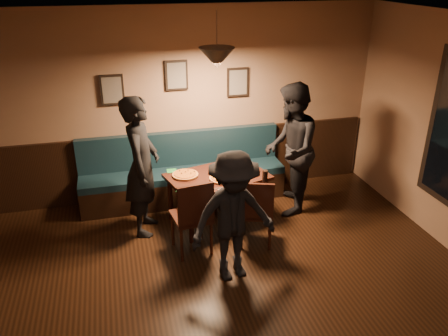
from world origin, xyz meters
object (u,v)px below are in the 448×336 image
Objects in this scene: chair_near_left at (191,215)px; diner_left at (142,167)px; diner_front at (233,217)px; booth_bench at (183,170)px; tabasco_bottle at (257,167)px; soda_glass at (265,176)px; diner_right at (290,150)px; chair_near_right at (257,210)px; dining_table at (218,198)px.

diner_left is at bearing 120.98° from chair_near_left.
diner_front is (0.36, -0.62, 0.27)m from chair_near_left.
diner_front reaches higher than chair_near_left.
booth_bench reaches higher than tabasco_bottle.
chair_near_left is 0.76m from diner_front.
soda_glass is 1.23× the size of tabasco_bottle.
tabasco_bottle is at bearing 22.16° from chair_near_left.
diner_right is at bearing 38.98° from diner_front.
chair_near_right is 0.50× the size of diner_left.
diner_right is 12.12× the size of soda_glass.
booth_bench is 1.18m from tabasco_bottle.
chair_near_right is (0.35, -0.65, 0.12)m from dining_table.
dining_table is at bearing -62.61° from booth_bench.
dining_table is at bearing -63.51° from diner_right.
diner_left reaches higher than booth_bench.
diner_left is at bearing -132.72° from booth_bench.
soda_glass is at bearing 7.71° from chair_near_left.
booth_bench is 1.96× the size of diner_front.
dining_table is at bearing 75.51° from diner_front.
diner_front is (0.24, -1.93, 0.27)m from booth_bench.
tabasco_bottle reaches higher than dining_table.
chair_near_right is 0.81m from diner_front.
dining_table is 1.15m from diner_left.
diner_left is 1.53m from diner_front.
tabasco_bottle is at bearing 90.59° from soda_glass.
chair_near_left is 0.65× the size of diner_front.
booth_bench is at bearing 76.40° from chair_near_left.
chair_near_right is 6.02× the size of soda_glass.
chair_near_right is at bearing -10.02° from chair_near_left.
diner_front reaches higher than tabasco_bottle.
booth_bench is 1.03m from diner_left.
soda_glass is at bearing -28.78° from diner_right.
diner_left is (-0.51, 0.63, 0.43)m from chair_near_left.
chair_near_right is at bearing -108.12° from tabasco_bottle.
diner_right reaches higher than booth_bench.
diner_right reaches higher than dining_table.
tabasco_bottle is (-0.50, -0.07, -0.18)m from diner_right.
chair_near_right reaches higher than dining_table.
diner_left is 1.55m from tabasco_bottle.
chair_near_right is at bearing -76.99° from dining_table.
dining_table is 1.39× the size of chair_near_right.
diner_right is (2.04, 0.05, 0.01)m from diner_left.
dining_table is at bearing 149.34° from soda_glass.
diner_left reaches higher than chair_near_right.
chair_near_right is at bearing -101.52° from diner_left.
diner_right is 1.22× the size of diner_front.
booth_bench is 1.39m from soda_glass.
soda_glass is at bearing -89.41° from tabasco_bottle.
diner_right is (1.05, 0.06, 0.59)m from dining_table.
chair_near_right is 7.43× the size of tabasco_bottle.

